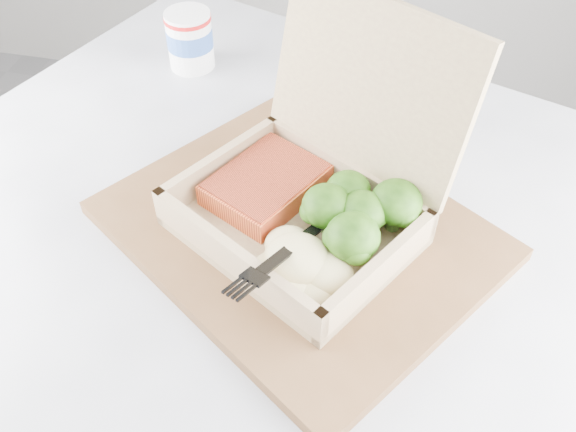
% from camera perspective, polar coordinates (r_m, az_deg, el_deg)
% --- Properties ---
extents(cafe_table, '(1.11, 1.11, 0.75)m').
position_cam_1_polar(cafe_table, '(0.81, -3.10, -12.93)').
color(cafe_table, black).
rests_on(cafe_table, floor).
extents(serving_tray, '(0.47, 0.45, 0.02)m').
position_cam_1_polar(serving_tray, '(0.66, 0.93, -1.28)').
color(serving_tray, brown).
rests_on(serving_tray, cafe_table).
extents(takeout_container, '(0.30, 0.30, 0.21)m').
position_cam_1_polar(takeout_container, '(0.63, 2.72, 3.39)').
color(takeout_container, tan).
rests_on(takeout_container, serving_tray).
extents(salmon_fillet, '(0.13, 0.14, 0.02)m').
position_cam_1_polar(salmon_fillet, '(0.67, -1.94, 2.79)').
color(salmon_fillet, orange).
rests_on(salmon_fillet, takeout_container).
extents(broccoli_pile, '(0.12, 0.12, 0.04)m').
position_cam_1_polar(broccoli_pile, '(0.62, 6.56, -0.29)').
color(broccoli_pile, '#417F1C').
rests_on(broccoli_pile, takeout_container).
extents(mashed_potatoes, '(0.10, 0.09, 0.03)m').
position_cam_1_polar(mashed_potatoes, '(0.59, 0.79, -3.86)').
color(mashed_potatoes, beige).
rests_on(mashed_potatoes, takeout_container).
extents(plastic_fork, '(0.07, 0.15, 0.03)m').
position_cam_1_polar(plastic_fork, '(0.59, 1.50, -1.56)').
color(plastic_fork, black).
rests_on(plastic_fork, mashed_potatoes).
extents(paper_cup, '(0.06, 0.06, 0.08)m').
position_cam_1_polar(paper_cup, '(0.91, -8.73, 15.35)').
color(paper_cup, white).
rests_on(paper_cup, cafe_table).
extents(receipt, '(0.12, 0.17, 0.00)m').
position_cam_1_polar(receipt, '(0.80, 11.53, 6.51)').
color(receipt, silver).
rests_on(receipt, cafe_table).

